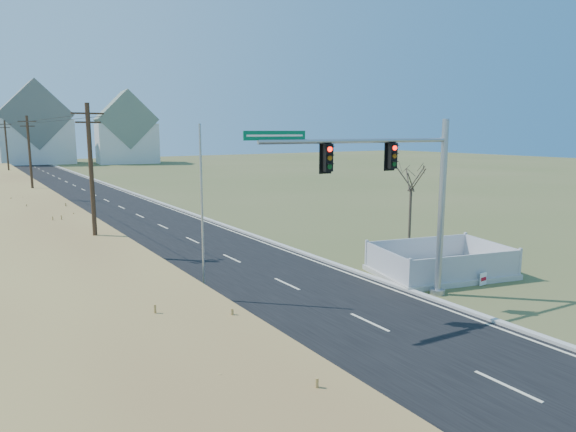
# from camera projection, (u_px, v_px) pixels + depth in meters

# --- Properties ---
(ground) EXTENTS (260.00, 260.00, 0.00)m
(ground) POSITION_uv_depth(u_px,v_px,m) (338.00, 309.00, 21.63)
(ground) COLOR #4C5529
(ground) RESTS_ON ground
(road) EXTENTS (8.00, 180.00, 0.06)m
(road) POSITION_uv_depth(u_px,v_px,m) (87.00, 191.00, 63.18)
(road) COLOR black
(road) RESTS_ON ground
(curb) EXTENTS (0.30, 180.00, 0.18)m
(curb) POSITION_uv_depth(u_px,v_px,m) (121.00, 189.00, 65.37)
(curb) COLOR #B2AFA8
(curb) RESTS_ON ground
(utility_pole_near) EXTENTS (1.80, 0.26, 9.00)m
(utility_pole_near) POSITION_uv_depth(u_px,v_px,m) (92.00, 178.00, 29.87)
(utility_pole_near) COLOR #422D1E
(utility_pole_near) RESTS_ON ground
(utility_pole_mid) EXTENTS (1.80, 0.26, 9.00)m
(utility_pole_mid) POSITION_uv_depth(u_px,v_px,m) (30.00, 157.00, 54.80)
(utility_pole_mid) COLOR #422D1E
(utility_pole_mid) RESTS_ON ground
(utility_pole_far) EXTENTS (1.80, 0.26, 9.00)m
(utility_pole_far) POSITION_uv_depth(u_px,v_px,m) (7.00, 148.00, 79.73)
(utility_pole_far) COLOR #422D1E
(utility_pole_far) RESTS_ON ground
(condo_n) EXTENTS (15.27, 10.20, 18.54)m
(condo_n) POSITION_uv_depth(u_px,v_px,m) (35.00, 130.00, 114.51)
(condo_n) COLOR silver
(condo_n) RESTS_ON ground
(condo_ne) EXTENTS (14.12, 10.51, 16.52)m
(condo_ne) POSITION_uv_depth(u_px,v_px,m) (127.00, 133.00, 117.56)
(condo_ne) COLOR silver
(condo_ne) RESTS_ON ground
(traffic_signal_mast) EXTENTS (9.96, 1.02, 7.93)m
(traffic_signal_mast) POSITION_uv_depth(u_px,v_px,m) (410.00, 193.00, 21.90)
(traffic_signal_mast) COLOR #9EA0A5
(traffic_signal_mast) RESTS_ON ground
(fence_enclosure) EXTENTS (7.54, 5.97, 1.53)m
(fence_enclosure) POSITION_uv_depth(u_px,v_px,m) (440.00, 269.00, 26.80)
(fence_enclosure) COLOR #B7B5AD
(fence_enclosure) RESTS_ON ground
(open_sign) EXTENTS (0.50, 0.08, 0.62)m
(open_sign) POSITION_uv_depth(u_px,v_px,m) (483.00, 279.00, 24.85)
(open_sign) COLOR white
(open_sign) RESTS_ON ground
(flagpole) EXTENTS (0.35, 0.35, 7.72)m
(flagpole) POSITION_uv_depth(u_px,v_px,m) (203.00, 232.00, 22.20)
(flagpole) COLOR #B7B5AD
(flagpole) RESTS_ON ground
(bare_tree) EXTENTS (2.15, 2.15, 5.69)m
(bare_tree) POSITION_uv_depth(u_px,v_px,m) (412.00, 176.00, 32.63)
(bare_tree) COLOR #4C3F33
(bare_tree) RESTS_ON ground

